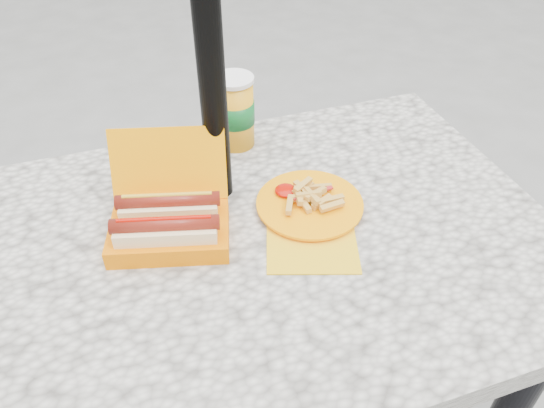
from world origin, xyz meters
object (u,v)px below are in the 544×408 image
object	(u,v)px
fries_plate	(309,206)
soda_cup	(235,112)
umbrella_pole	(208,26)
hotdog_box	(169,221)

from	to	relation	value
fries_plate	soda_cup	distance (m)	0.29
umbrella_pole	fries_plate	bearing A→B (deg)	-37.55
soda_cup	umbrella_pole	bearing A→B (deg)	-116.57
hotdog_box	fries_plate	bearing A→B (deg)	12.47
umbrella_pole	soda_cup	world-z (taller)	umbrella_pole
fries_plate	soda_cup	size ratio (longest dim) A/B	1.81
fries_plate	soda_cup	bearing A→B (deg)	104.47
soda_cup	fries_plate	bearing A→B (deg)	-75.53
umbrella_pole	hotdog_box	bearing A→B (deg)	-139.71
hotdog_box	soda_cup	xyz separation A→B (m)	(0.20, 0.26, 0.05)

